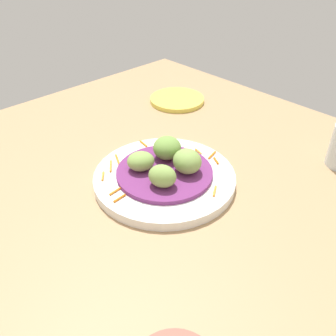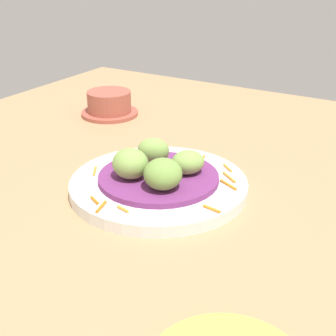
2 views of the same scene
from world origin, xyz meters
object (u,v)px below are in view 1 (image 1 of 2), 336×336
(guac_scoop_left, at_px, (161,176))
(side_plate_small, at_px, (177,100))
(guac_scoop_right, at_px, (167,148))
(main_plate, at_px, (165,178))
(guac_scoop_center, at_px, (188,162))
(guac_scoop_back, at_px, (141,161))

(guac_scoop_left, xyz_separation_m, side_plate_small, (-0.30, -0.27, -0.04))
(guac_scoop_right, distance_m, side_plate_small, 0.32)
(main_plate, distance_m, guac_scoop_right, 0.06)
(main_plate, distance_m, guac_scoop_center, 0.06)
(guac_scoop_center, bearing_deg, side_plate_small, -131.79)
(guac_scoop_back, distance_m, side_plate_small, 0.36)
(guac_scoop_right, height_order, guac_scoop_back, guac_scoop_right)
(main_plate, distance_m, side_plate_small, 0.36)
(main_plate, height_order, guac_scoop_right, guac_scoop_right)
(main_plate, xyz_separation_m, guac_scoop_left, (0.03, 0.03, 0.04))
(guac_scoop_right, bearing_deg, side_plate_small, -138.56)
(guac_scoop_left, bearing_deg, guac_scoop_back, -95.07)
(guac_scoop_back, relative_size, side_plate_small, 0.35)
(guac_scoop_left, bearing_deg, guac_scoop_right, -140.07)
(guac_scoop_right, bearing_deg, guac_scoop_left, 39.93)
(guac_scoop_center, height_order, guac_scoop_back, guac_scoop_center)
(guac_scoop_right, height_order, side_plate_small, guac_scoop_right)
(guac_scoop_right, distance_m, guac_scoop_back, 0.06)
(guac_scoop_left, relative_size, guac_scoop_right, 0.92)
(guac_scoop_center, relative_size, guac_scoop_right, 1.00)
(guac_scoop_back, bearing_deg, guac_scoop_center, 129.93)
(guac_scoop_left, distance_m, guac_scoop_right, 0.09)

